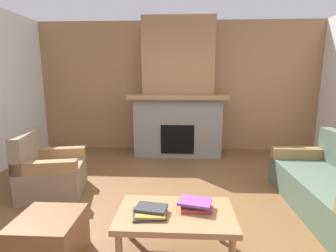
% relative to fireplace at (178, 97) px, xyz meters
% --- Properties ---
extents(ground, '(9.00, 9.00, 0.00)m').
position_rel_fireplace_xyz_m(ground, '(0.00, -2.62, -1.16)').
color(ground, brown).
extents(wall_back_wood_panel, '(6.00, 0.12, 2.70)m').
position_rel_fireplace_xyz_m(wall_back_wood_panel, '(0.00, 0.38, 0.19)').
color(wall_back_wood_panel, '#997047').
rests_on(wall_back_wood_panel, ground).
extents(fireplace, '(1.90, 0.82, 2.70)m').
position_rel_fireplace_xyz_m(fireplace, '(0.00, 0.00, 0.00)').
color(fireplace, gray).
rests_on(fireplace, ground).
extents(armchair, '(0.90, 0.90, 0.85)m').
position_rel_fireplace_xyz_m(armchair, '(-1.71, -2.00, -0.87)').
color(armchair, '#847056').
rests_on(armchair, ground).
extents(coffee_table, '(1.00, 0.60, 0.43)m').
position_rel_fireplace_xyz_m(coffee_table, '(0.02, -3.19, -0.79)').
color(coffee_table, '#997047').
rests_on(coffee_table, ground).
extents(ottoman, '(0.52, 0.52, 0.40)m').
position_rel_fireplace_xyz_m(ottoman, '(-1.06, -3.28, -0.96)').
color(ottoman, brown).
rests_on(ottoman, ground).
extents(book_stack_near_edge, '(0.31, 0.26, 0.06)m').
position_rel_fireplace_xyz_m(book_stack_near_edge, '(-0.19, -3.24, -0.70)').
color(book_stack_near_edge, '#2D2D33').
rests_on(book_stack_near_edge, coffee_table).
extents(book_stack_center, '(0.32, 0.25, 0.08)m').
position_rel_fireplace_xyz_m(book_stack_center, '(0.20, -3.13, -0.69)').
color(book_stack_center, '#B23833').
rests_on(book_stack_center, coffee_table).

